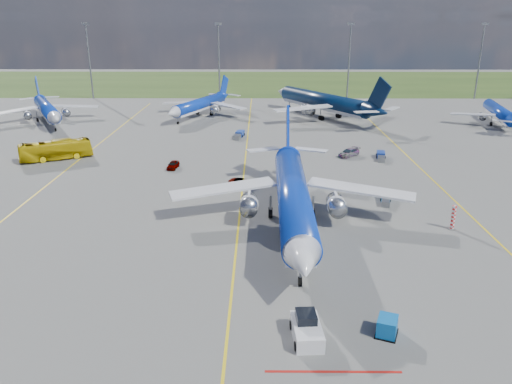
{
  "coord_description": "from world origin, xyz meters",
  "views": [
    {
      "loc": [
        2.59,
        -47.89,
        24.45
      ],
      "look_at": [
        2.16,
        10.0,
        4.0
      ],
      "focal_mm": 35.0,
      "sensor_mm": 36.0,
      "label": 1
    }
  ],
  "objects_px": {
    "baggage_tug_w": "(386,199)",
    "service_car_a": "(173,165)",
    "warning_post": "(453,217)",
    "bg_jet_n": "(322,117)",
    "pushback_tug": "(307,329)",
    "apron_bus": "(56,150)",
    "service_car_b": "(242,182)",
    "bg_jet_nw": "(49,122)",
    "main_airliner": "(292,226)",
    "bg_jet_nnw": "(200,116)",
    "baggage_tug_e": "(381,156)",
    "uld_container": "(387,326)",
    "service_car_c": "(349,153)",
    "baggage_tug_c": "(239,135)",
    "bg_jet_ne": "(497,124)"
  },
  "relations": [
    {
      "from": "pushback_tug",
      "to": "baggage_tug_e",
      "type": "height_order",
      "value": "pushback_tug"
    },
    {
      "from": "warning_post",
      "to": "pushback_tug",
      "type": "relative_size",
      "value": 0.5
    },
    {
      "from": "bg_jet_n",
      "to": "service_car_b",
      "type": "bearing_deg",
      "value": 39.54
    },
    {
      "from": "bg_jet_n",
      "to": "pushback_tug",
      "type": "bearing_deg",
      "value": 50.84
    },
    {
      "from": "bg_jet_n",
      "to": "service_car_a",
      "type": "relative_size",
      "value": 11.88
    },
    {
      "from": "bg_jet_n",
      "to": "bg_jet_ne",
      "type": "xyz_separation_m",
      "value": [
        41.05,
        -8.32,
        0.0
      ]
    },
    {
      "from": "baggage_tug_c",
      "to": "baggage_tug_e",
      "type": "distance_m",
      "value": 31.36
    },
    {
      "from": "warning_post",
      "to": "service_car_a",
      "type": "height_order",
      "value": "warning_post"
    },
    {
      "from": "bg_jet_nnw",
      "to": "apron_bus",
      "type": "relative_size",
      "value": 2.68
    },
    {
      "from": "main_airliner",
      "to": "service_car_a",
      "type": "height_order",
      "value": "main_airliner"
    },
    {
      "from": "warning_post",
      "to": "baggage_tug_w",
      "type": "bearing_deg",
      "value": 122.09
    },
    {
      "from": "bg_jet_nw",
      "to": "bg_jet_n",
      "type": "relative_size",
      "value": 0.79
    },
    {
      "from": "bg_jet_nw",
      "to": "bg_jet_n",
      "type": "distance_m",
      "value": 68.09
    },
    {
      "from": "baggage_tug_w",
      "to": "service_car_a",
      "type": "bearing_deg",
      "value": 167.35
    },
    {
      "from": "baggage_tug_c",
      "to": "uld_container",
      "type": "bearing_deg",
      "value": -66.6
    },
    {
      "from": "main_airliner",
      "to": "service_car_c",
      "type": "height_order",
      "value": "main_airliner"
    },
    {
      "from": "bg_jet_nnw",
      "to": "bg_jet_ne",
      "type": "height_order",
      "value": "bg_jet_nnw"
    },
    {
      "from": "service_car_b",
      "to": "baggage_tug_e",
      "type": "height_order",
      "value": "service_car_b"
    },
    {
      "from": "pushback_tug",
      "to": "service_car_a",
      "type": "distance_m",
      "value": 50.64
    },
    {
      "from": "warning_post",
      "to": "pushback_tug",
      "type": "bearing_deg",
      "value": -131.83
    },
    {
      "from": "service_car_c",
      "to": "baggage_tug_c",
      "type": "relative_size",
      "value": 0.91
    },
    {
      "from": "uld_container",
      "to": "apron_bus",
      "type": "xyz_separation_m",
      "value": [
        -47.07,
        52.19,
        0.98
      ]
    },
    {
      "from": "baggage_tug_w",
      "to": "baggage_tug_e",
      "type": "relative_size",
      "value": 0.88
    },
    {
      "from": "bg_jet_nnw",
      "to": "apron_bus",
      "type": "bearing_deg",
      "value": -95.26
    },
    {
      "from": "service_car_b",
      "to": "baggage_tug_c",
      "type": "xyz_separation_m",
      "value": [
        -1.77,
        32.35,
        -0.03
      ]
    },
    {
      "from": "bg_jet_nnw",
      "to": "apron_bus",
      "type": "xyz_separation_m",
      "value": [
        -21.33,
        -41.37,
        1.74
      ]
    },
    {
      "from": "service_car_a",
      "to": "baggage_tug_w",
      "type": "distance_m",
      "value": 35.97
    },
    {
      "from": "service_car_b",
      "to": "bg_jet_n",
      "type": "bearing_deg",
      "value": 6.18
    },
    {
      "from": "service_car_c",
      "to": "bg_jet_nw",
      "type": "bearing_deg",
      "value": -158.64
    },
    {
      "from": "uld_container",
      "to": "service_car_a",
      "type": "height_order",
      "value": "uld_container"
    },
    {
      "from": "apron_bus",
      "to": "baggage_tug_w",
      "type": "xyz_separation_m",
      "value": [
        54.26,
        -21.46,
        -1.29
      ]
    },
    {
      "from": "baggage_tug_e",
      "to": "service_car_a",
      "type": "bearing_deg",
      "value": -159.44
    },
    {
      "from": "bg_jet_n",
      "to": "pushback_tug",
      "type": "height_order",
      "value": "bg_jet_n"
    },
    {
      "from": "service_car_c",
      "to": "baggage_tug_w",
      "type": "xyz_separation_m",
      "value": [
        1.09,
        -23.96,
        -0.26
      ]
    },
    {
      "from": "warning_post",
      "to": "main_airliner",
      "type": "xyz_separation_m",
      "value": [
        -19.32,
        0.83,
        -1.5
      ]
    },
    {
      "from": "main_airliner",
      "to": "apron_bus",
      "type": "distance_m",
      "value": 50.63
    },
    {
      "from": "bg_jet_nw",
      "to": "apron_bus",
      "type": "distance_m",
      "value": 36.63
    },
    {
      "from": "bg_jet_nw",
      "to": "service_car_b",
      "type": "relative_size",
      "value": 8.65
    },
    {
      "from": "service_car_a",
      "to": "service_car_c",
      "type": "height_order",
      "value": "service_car_c"
    },
    {
      "from": "main_airliner",
      "to": "apron_bus",
      "type": "bearing_deg",
      "value": 144.38
    },
    {
      "from": "uld_container",
      "to": "baggage_tug_e",
      "type": "bearing_deg",
      "value": 98.9
    },
    {
      "from": "apron_bus",
      "to": "service_car_b",
      "type": "distance_m",
      "value": 37.09
    },
    {
      "from": "service_car_a",
      "to": "service_car_c",
      "type": "distance_m",
      "value": 32.18
    },
    {
      "from": "bg_jet_nw",
      "to": "service_car_a",
      "type": "bearing_deg",
      "value": -75.75
    },
    {
      "from": "apron_bus",
      "to": "service_car_c",
      "type": "distance_m",
      "value": 53.24
    },
    {
      "from": "baggage_tug_e",
      "to": "apron_bus",
      "type": "bearing_deg",
      "value": -168.46
    },
    {
      "from": "bg_jet_nnw",
      "to": "baggage_tug_e",
      "type": "distance_m",
      "value": 55.16
    },
    {
      "from": "apron_bus",
      "to": "service_car_c",
      "type": "height_order",
      "value": "apron_bus"
    },
    {
      "from": "uld_container",
      "to": "service_car_c",
      "type": "xyz_separation_m",
      "value": [
        6.11,
        54.69,
        -0.05
      ]
    },
    {
      "from": "bg_jet_n",
      "to": "baggage_tug_e",
      "type": "bearing_deg",
      "value": 66.88
    }
  ]
}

